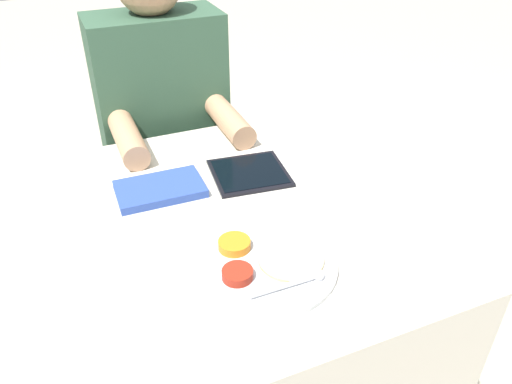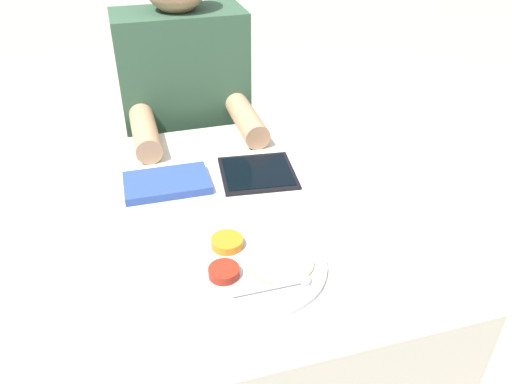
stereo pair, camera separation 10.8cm
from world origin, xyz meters
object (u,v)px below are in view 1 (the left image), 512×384
object	(u,v)px
thali_tray	(264,263)
red_notebook	(160,189)
tablet_device	(249,173)
person_diner	(168,154)

from	to	relation	value
thali_tray	red_notebook	bearing A→B (deg)	110.18
thali_tray	tablet_device	xyz separation A→B (m)	(0.10, 0.33, -0.00)
red_notebook	tablet_device	distance (m)	0.23
thali_tray	tablet_device	bearing A→B (deg)	72.55
person_diner	red_notebook	bearing A→B (deg)	-104.69
tablet_device	person_diner	bearing A→B (deg)	103.19
tablet_device	red_notebook	bearing A→B (deg)	178.48
thali_tray	tablet_device	distance (m)	0.34
thali_tray	tablet_device	world-z (taller)	thali_tray
red_notebook	tablet_device	xyz separation A→B (m)	(0.23, -0.01, -0.00)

